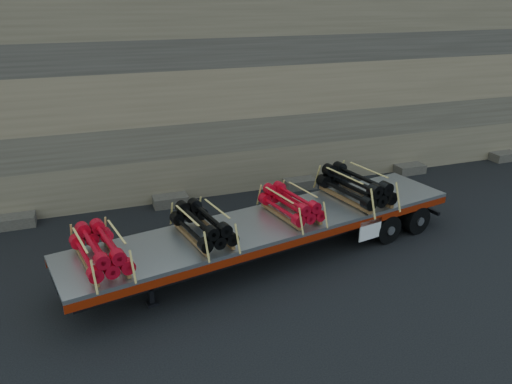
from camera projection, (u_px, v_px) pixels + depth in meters
ground at (304, 252)px, 14.49m from camera, size 120.00×120.00×0.00m
rock_wall at (235, 92)px, 18.85m from camera, size 44.00×3.00×7.00m
trailer at (272, 239)px, 14.00m from camera, size 11.75×4.36×1.15m
bundle_front at (100, 250)px, 11.44m from camera, size 1.37×2.17×0.71m
bundle_midfront at (203, 225)px, 12.66m from camera, size 1.36×2.16×0.71m
bundle_midrear at (291, 204)px, 13.94m from camera, size 1.32×2.09×0.69m
bundle_rear at (355, 186)px, 15.03m from camera, size 1.59×2.52×0.83m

